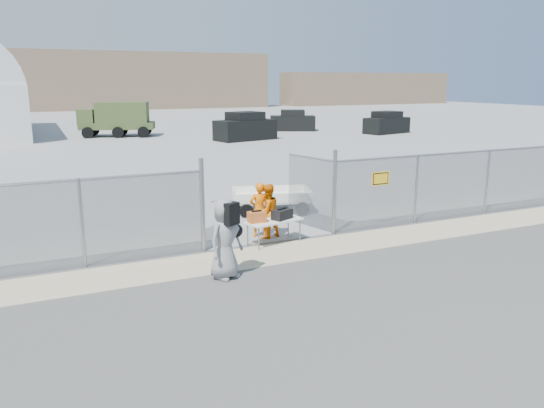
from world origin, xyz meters
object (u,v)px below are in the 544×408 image
security_worker_left (259,210)px  security_worker_right (267,211)px  visitor (225,239)px  folding_table (274,232)px  utility_trailer (271,200)px

security_worker_left → security_worker_right: security_worker_left is taller
security_worker_right → visitor: visitor is taller
folding_table → utility_trailer: size_ratio=0.46×
utility_trailer → folding_table: bearing=-96.7°
folding_table → security_worker_right: size_ratio=1.01×
security_worker_left → visitor: bearing=63.5°
security_worker_left → utility_trailer: (1.57, 2.60, -0.38)m
folding_table → security_worker_left: 0.95m
folding_table → utility_trailer: utility_trailer is taller
security_worker_right → visitor: bearing=36.9°
security_worker_left → visitor: 3.43m
security_worker_right → utility_trailer: security_worker_right is taller
folding_table → security_worker_right: security_worker_right is taller
folding_table → visitor: 2.93m
security_worker_right → folding_table: bearing=71.6°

